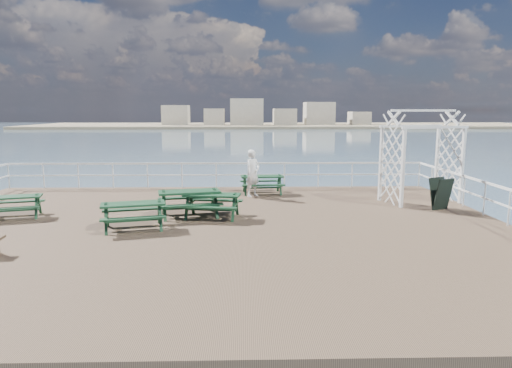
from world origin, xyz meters
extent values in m
cube|color=brown|center=(0.00, 0.00, -0.15)|extent=(18.00, 14.00, 0.30)
plane|color=#3F556B|center=(0.00, 40.00, -2.00)|extent=(300.00, 300.00, 0.00)
cube|color=tan|center=(15.00, 135.00, -1.60)|extent=(160.00, 40.00, 0.80)
cube|color=beige|center=(-20.00, 132.00, 1.80)|extent=(8.00, 8.00, 6.00)
cube|color=beige|center=(-8.00, 132.00, 1.30)|extent=(6.00, 8.00, 5.00)
cube|color=beige|center=(2.00, 132.00, 2.80)|extent=(10.00, 8.00, 8.00)
cube|color=beige|center=(14.00, 132.00, 1.30)|extent=(7.00, 8.00, 5.00)
cube|color=beige|center=(25.00, 132.00, 2.30)|extent=(9.00, 8.00, 7.00)
cube|color=beige|center=(38.00, 132.00, 0.80)|extent=(6.00, 8.00, 4.00)
cylinder|color=brown|center=(-7.50, 5.50, -1.35)|extent=(0.36, 0.36, 2.10)
cylinder|color=brown|center=(7.50, 5.50, -1.35)|extent=(0.36, 0.36, 2.10)
cube|color=white|center=(0.00, 6.85, 1.05)|extent=(17.70, 0.07, 0.07)
cube|color=white|center=(0.00, 6.85, 0.55)|extent=(17.70, 0.05, 0.05)
cylinder|color=white|center=(-8.85, 6.85, 0.55)|extent=(0.05, 0.05, 1.10)
cube|color=white|center=(8.85, 0.00, 1.05)|extent=(0.07, 13.70, 0.07)
cube|color=white|center=(8.85, 0.00, 0.55)|extent=(0.05, 13.70, 0.05)
cube|color=#12331E|center=(-5.95, 1.43, 0.65)|extent=(1.69, 1.00, 0.05)
cube|color=#12331E|center=(-6.09, 1.94, 0.40)|extent=(1.59, 0.62, 0.04)
cube|color=#12331E|center=(-5.82, 0.92, 0.40)|extent=(1.59, 0.62, 0.04)
cube|color=#12331E|center=(-5.32, 1.60, 0.38)|extent=(0.40, 1.25, 0.05)
cube|color=#12331E|center=(-5.38, 1.85, 0.33)|extent=(0.19, 0.46, 0.77)
cube|color=#12331E|center=(-5.25, 1.35, 0.33)|extent=(0.19, 0.46, 0.77)
cube|color=#12331E|center=(-5.95, 1.43, 0.22)|extent=(1.38, 0.43, 0.05)
cube|color=#12331E|center=(-0.52, 1.47, 0.78)|extent=(2.02, 1.14, 0.06)
cube|color=#12331E|center=(-0.66, 2.08, 0.47)|extent=(1.91, 0.67, 0.05)
cube|color=#12331E|center=(-0.38, 0.85, 0.47)|extent=(1.91, 0.67, 0.05)
cube|color=#12331E|center=(-1.29, 1.29, 0.45)|extent=(0.42, 1.51, 0.06)
cube|color=#12331E|center=(0.26, 1.64, 0.45)|extent=(0.42, 1.51, 0.06)
cube|color=#12331E|center=(-1.36, 1.60, 0.40)|extent=(0.20, 0.55, 0.92)
cube|color=#12331E|center=(-1.22, 0.98, 0.40)|extent=(0.20, 0.55, 0.92)
cube|color=#12331E|center=(0.19, 1.95, 0.40)|extent=(0.20, 0.55, 0.92)
cube|color=#12331E|center=(0.33, 1.33, 0.40)|extent=(0.20, 0.55, 0.92)
cube|color=#12331E|center=(-0.52, 1.47, 0.26)|extent=(1.67, 0.45, 0.06)
cube|color=#12331E|center=(1.92, 5.38, 0.69)|extent=(1.72, 0.77, 0.06)
cube|color=#12331E|center=(1.88, 5.94, 0.42)|extent=(1.69, 0.36, 0.05)
cube|color=#12331E|center=(1.97, 4.82, 0.42)|extent=(1.69, 0.36, 0.05)
cube|color=#12331E|center=(1.23, 5.33, 0.40)|extent=(0.17, 1.36, 0.06)
cube|color=#12331E|center=(2.62, 5.43, 0.40)|extent=(0.17, 1.36, 0.06)
cube|color=#12331E|center=(1.21, 5.61, 0.35)|extent=(0.11, 0.49, 0.82)
cube|color=#12331E|center=(1.25, 5.05, 0.35)|extent=(0.11, 0.49, 0.82)
cube|color=#12331E|center=(2.60, 5.71, 0.35)|extent=(0.11, 0.49, 0.82)
cube|color=#12331E|center=(2.64, 5.15, 0.35)|extent=(0.11, 0.49, 0.82)
cube|color=#12331E|center=(1.92, 5.38, 0.23)|extent=(1.50, 0.18, 0.06)
cube|color=#12331E|center=(-1.91, -0.07, 0.72)|extent=(1.85, 1.08, 0.06)
cube|color=#12331E|center=(-2.05, 0.49, 0.43)|extent=(1.75, 0.65, 0.05)
cube|color=#12331E|center=(-1.77, -0.63, 0.43)|extent=(1.75, 0.65, 0.05)
cube|color=#12331E|center=(-2.61, -0.24, 0.42)|extent=(0.41, 1.38, 0.06)
cube|color=#12331E|center=(-1.21, 0.11, 0.42)|extent=(0.41, 1.38, 0.06)
cube|color=#12331E|center=(-2.68, 0.04, 0.37)|extent=(0.20, 0.50, 0.85)
cube|color=#12331E|center=(-2.54, -0.52, 0.37)|extent=(0.20, 0.50, 0.85)
cube|color=#12331E|center=(-1.28, 0.39, 0.37)|extent=(0.20, 0.50, 0.85)
cube|color=#12331E|center=(-1.14, -0.17, 0.37)|extent=(0.20, 0.50, 0.85)
cube|color=#12331E|center=(-1.91, -0.07, 0.24)|extent=(1.52, 0.45, 0.06)
cube|color=#12331E|center=(0.21, 1.27, 0.71)|extent=(1.82, 0.92, 0.06)
cube|color=#12331E|center=(0.29, 1.84, 0.43)|extent=(1.75, 0.49, 0.05)
cube|color=#12331E|center=(0.12, 0.70, 0.43)|extent=(1.75, 0.49, 0.05)
cube|color=#12331E|center=(-0.51, 1.38, 0.41)|extent=(0.28, 1.39, 0.06)
cube|color=#12331E|center=(0.92, 1.16, 0.41)|extent=(0.28, 1.39, 0.06)
cube|color=#12331E|center=(-0.47, 1.66, 0.37)|extent=(0.15, 0.50, 0.85)
cube|color=#12331E|center=(-0.55, 1.09, 0.37)|extent=(0.15, 0.50, 0.85)
cube|color=#12331E|center=(0.96, 1.45, 0.37)|extent=(0.15, 0.50, 0.85)
cube|color=#12331E|center=(0.88, 0.88, 0.37)|extent=(0.15, 0.50, 0.85)
cube|color=#12331E|center=(0.21, 1.27, 0.24)|extent=(1.54, 0.30, 0.06)
cube|color=white|center=(6.60, 2.57, 1.34)|extent=(0.12, 0.12, 2.69)
cube|color=white|center=(6.23, 3.86, 1.34)|extent=(0.12, 0.12, 2.69)
cube|color=white|center=(8.97, 3.24, 1.34)|extent=(0.12, 0.12, 2.69)
cube|color=white|center=(8.60, 4.53, 1.34)|extent=(0.12, 0.12, 2.69)
cube|color=white|center=(7.78, 2.91, 2.73)|extent=(2.61, 0.82, 0.09)
cube|color=white|center=(7.42, 4.20, 2.73)|extent=(2.61, 0.82, 0.09)
cube|color=white|center=(7.60, 3.55, 3.30)|extent=(2.60, 0.81, 0.08)
cube|color=black|center=(7.85, 2.11, 0.53)|extent=(0.72, 0.52, 1.09)
cube|color=black|center=(7.75, 2.31, 0.53)|extent=(0.72, 0.52, 1.09)
imported|color=white|center=(1.54, 4.77, 0.91)|extent=(0.78, 0.77, 1.82)
camera|label=1|loc=(1.22, -12.66, 3.31)|focal=32.00mm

